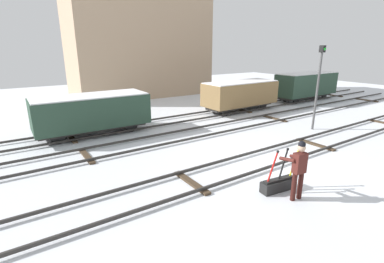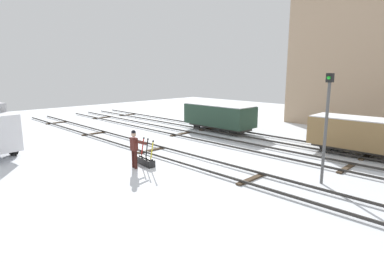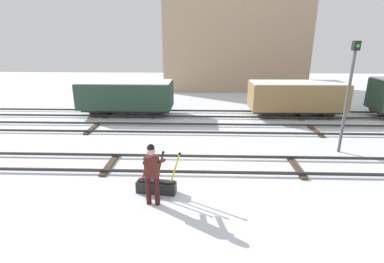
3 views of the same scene
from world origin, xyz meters
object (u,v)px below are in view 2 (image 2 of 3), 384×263
Objects in this scene: signal_post at (327,119)px; freight_car_far_end at (219,116)px; freight_car_back_track at (365,134)px; rail_worker at (135,147)px; switch_lever_frame at (146,160)px.

freight_car_far_end is at bearing 151.12° from signal_post.
freight_car_back_track is (-0.14, 5.81, -1.49)m from signal_post.
signal_post is at bearing 37.98° from rail_worker.
freight_car_far_end is (-3.29, 10.12, 0.16)m from rail_worker.
rail_worker is 0.41× the size of signal_post.
signal_post reaches higher than freight_car_far_end.
freight_car_far_end reaches higher than switch_lever_frame.
switch_lever_frame is at bearing -70.50° from freight_car_far_end.
freight_car_far_end is 1.01× the size of freight_car_back_track.
freight_car_back_track reaches higher than freight_car_far_end.
signal_post is 6.00m from freight_car_back_track.
rail_worker is (0.00, -0.65, 0.83)m from switch_lever_frame.
switch_lever_frame is 1.05m from rail_worker.
signal_post is 0.80× the size of freight_car_far_end.
rail_worker is 0.33× the size of freight_car_far_end.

